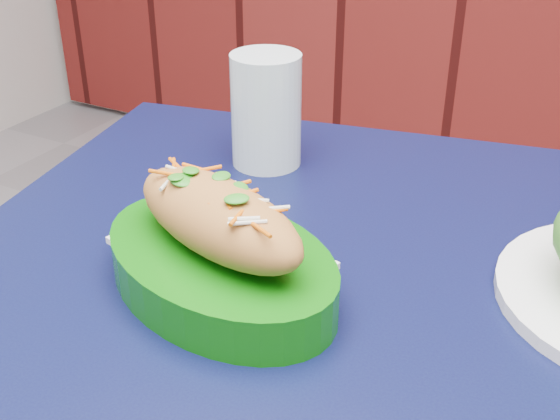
% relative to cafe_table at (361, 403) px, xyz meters
% --- Properties ---
extents(cafe_table, '(0.94, 0.94, 0.75)m').
position_rel_cafe_table_xyz_m(cafe_table, '(0.00, 0.00, 0.00)').
color(cafe_table, black).
rests_on(cafe_table, ground).
extents(banh_mi_basket, '(0.27, 0.22, 0.11)m').
position_rel_cafe_table_xyz_m(banh_mi_basket, '(-0.13, -0.02, 0.13)').
color(banh_mi_basket, '#0C610A').
rests_on(banh_mi_basket, cafe_table).
extents(water_glass, '(0.08, 0.08, 0.13)m').
position_rel_cafe_table_xyz_m(water_glass, '(-0.22, 0.22, 0.15)').
color(water_glass, silver).
rests_on(water_glass, cafe_table).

